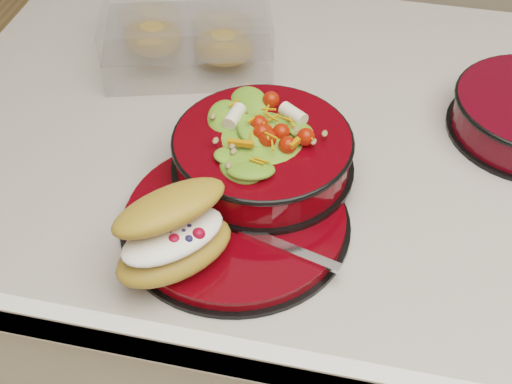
% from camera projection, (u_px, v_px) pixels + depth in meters
% --- Properties ---
extents(island_counter, '(1.24, 0.74, 0.90)m').
position_uv_depth(island_counter, '(352.00, 331.00, 1.26)').
color(island_counter, white).
rests_on(island_counter, ground).
extents(dinner_plate, '(0.27, 0.27, 0.02)m').
position_uv_depth(dinner_plate, '(236.00, 220.00, 0.83)').
color(dinner_plate, black).
rests_on(dinner_plate, island_counter).
extents(salad_bowl, '(0.22, 0.22, 0.09)m').
position_uv_depth(salad_bowl, '(263.00, 147.00, 0.85)').
color(salad_bowl, black).
rests_on(salad_bowl, dinner_plate).
extents(croissant, '(0.15, 0.16, 0.08)m').
position_uv_depth(croissant, '(175.00, 234.00, 0.75)').
color(croissant, '#B48037').
rests_on(croissant, dinner_plate).
extents(fork, '(0.17, 0.06, 0.00)m').
position_uv_depth(fork, '(264.00, 238.00, 0.79)').
color(fork, silver).
rests_on(fork, dinner_plate).
extents(pastry_box, '(0.28, 0.24, 0.09)m').
position_uv_depth(pastry_box, '(188.00, 34.00, 1.05)').
color(pastry_box, white).
rests_on(pastry_box, island_counter).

